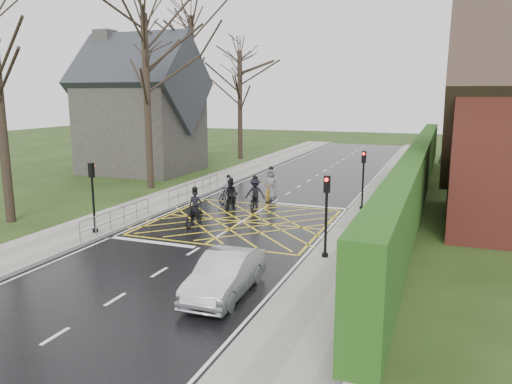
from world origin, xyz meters
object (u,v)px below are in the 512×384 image
Objects in this scene: cyclist_mid at (255,197)px; cyclist_front at (228,193)px; car at (225,275)px; cyclist_back at (231,197)px; cyclist_lead at (270,188)px; cyclist_rear at (195,213)px.

cyclist_front is (-1.93, 0.80, -0.06)m from cyclist_mid.
cyclist_front is 13.20m from car.
cyclist_back is at bearing 110.59° from car.
cyclist_front is 2.59m from cyclist_lead.
cyclist_lead is 0.53× the size of car.
cyclist_mid reaches higher than cyclist_back.
cyclist_rear is 5.06m from cyclist_front.
cyclist_mid is 0.49× the size of car.
cyclist_rear is 1.17× the size of cyclist_front.
cyclist_back reaches higher than cyclist_front.
cyclist_rear is at bearing 121.78° from car.
cyclist_mid is at bearing 20.51° from cyclist_back.
cyclist_back is 0.44× the size of car.
cyclist_back is at bearing -118.58° from cyclist_lead.
cyclist_lead is at bearing 72.60° from cyclist_rear.
car is at bearing -72.33° from cyclist_back.
cyclist_lead is at bearing 101.36° from car.
cyclist_mid is at bearing -9.46° from cyclist_front.
cyclist_front is at bearing 114.23° from cyclist_back.
car is at bearing -84.07° from cyclist_lead.
car is (5.30, -12.09, 0.05)m from cyclist_front.
cyclist_rear reaches higher than cyclist_back.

